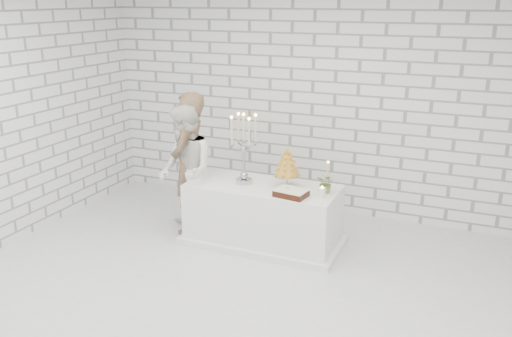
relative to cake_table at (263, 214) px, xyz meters
name	(u,v)px	position (x,y,z in m)	size (l,w,h in m)	color
ground	(235,288)	(0.15, -1.12, -0.38)	(6.00, 5.00, 0.01)	silver
wall_back	(312,104)	(0.15, 1.38, 1.12)	(6.00, 0.01, 3.00)	white
wall_front	(43,257)	(0.15, -3.62, 1.12)	(6.00, 0.01, 3.00)	white
wall_left	(1,122)	(-2.85, -1.12, 1.12)	(0.01, 5.00, 3.00)	white
cake_table	(263,214)	(0.00, 0.00, 0.00)	(1.80, 0.80, 0.75)	white
groom	(189,164)	(-1.00, 0.00, 0.52)	(0.66, 0.43, 1.80)	brown
bride	(186,171)	(-0.98, -0.13, 0.46)	(0.81, 0.63, 1.67)	silver
candelabra	(244,149)	(-0.24, -0.02, 0.81)	(0.35, 0.35, 0.86)	#A3A3AD
croquembouche	(287,167)	(0.28, 0.05, 0.62)	(0.31, 0.31, 0.48)	#9E691C
chocolate_cake	(291,193)	(0.44, -0.23, 0.42)	(0.35, 0.25, 0.08)	black
pillar_candle	(322,193)	(0.77, -0.15, 0.44)	(0.08, 0.08, 0.12)	white
extra_taper	(328,176)	(0.74, 0.16, 0.54)	(0.06, 0.06, 0.32)	beige
flowers	(326,183)	(0.76, 0.04, 0.49)	(0.21, 0.18, 0.23)	#36602B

